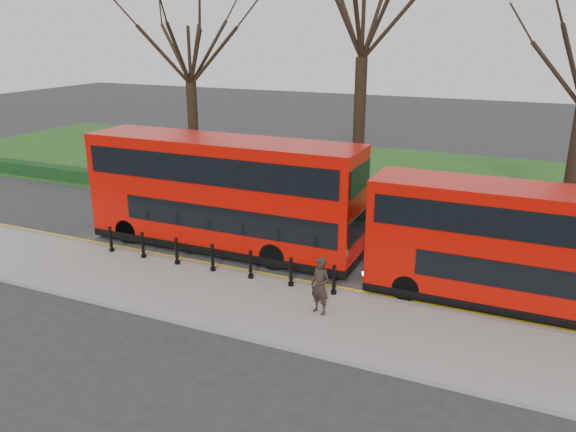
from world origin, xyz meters
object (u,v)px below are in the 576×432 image
at_px(bus_lead, 222,195).
at_px(pedestrian, 320,286).
at_px(bus_rear, 528,250).
at_px(bollard_row, 212,258).

xyz_separation_m(bus_lead, pedestrian, (5.73, -3.93, -1.22)).
xyz_separation_m(bus_rear, pedestrian, (-5.70, -3.26, -0.93)).
height_order(bollard_row, bus_rear, bus_rear).
distance_m(bollard_row, pedestrian, 4.97).
bearing_deg(pedestrian, bollard_row, -178.53).
bearing_deg(bus_rear, bus_lead, 176.65).
bearing_deg(bus_rear, bollard_row, -170.05).
distance_m(bollard_row, bus_rear, 10.69).
xyz_separation_m(bus_lead, bus_rear, (11.43, -0.67, -0.28)).
xyz_separation_m(bollard_row, bus_lead, (-0.99, 2.50, 1.63)).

